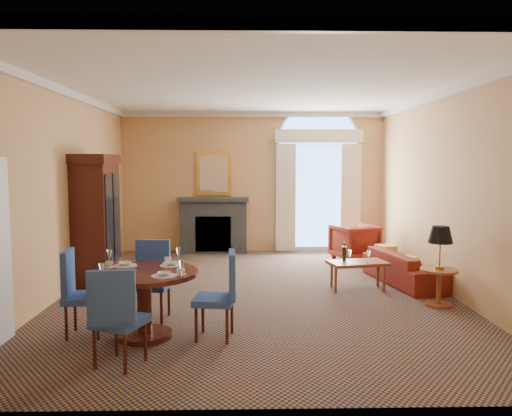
{
  "coord_description": "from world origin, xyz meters",
  "views": [
    {
      "loc": [
        -0.18,
        -7.74,
        2.06
      ],
      "look_at": [
        0.0,
        0.5,
        1.3
      ],
      "focal_mm": 35.0,
      "sensor_mm": 36.0,
      "label": 1
    }
  ],
  "objects_px": {
    "armoire": "(96,221)",
    "sofa": "(406,267)",
    "coffee_table": "(357,264)",
    "armchair": "(354,242)",
    "side_table": "(440,256)",
    "dining_table": "(144,288)"
  },
  "relations": [
    {
      "from": "armoire",
      "to": "sofa",
      "type": "distance_m",
      "value": 5.33
    },
    {
      "from": "coffee_table",
      "to": "armchair",
      "type": "bearing_deg",
      "value": 66.96
    },
    {
      "from": "armoire",
      "to": "armchair",
      "type": "bearing_deg",
      "value": 20.75
    },
    {
      "from": "armchair",
      "to": "coffee_table",
      "type": "height_order",
      "value": "coffee_table"
    },
    {
      "from": "sofa",
      "to": "coffee_table",
      "type": "distance_m",
      "value": 1.02
    },
    {
      "from": "sofa",
      "to": "side_table",
      "type": "xyz_separation_m",
      "value": [
        0.05,
        -1.33,
        0.46
      ]
    },
    {
      "from": "armoire",
      "to": "coffee_table",
      "type": "relative_size",
      "value": 2.2
    },
    {
      "from": "side_table",
      "to": "sofa",
      "type": "bearing_deg",
      "value": 92.16
    },
    {
      "from": "armchair",
      "to": "coffee_table",
      "type": "relative_size",
      "value": 0.84
    },
    {
      "from": "dining_table",
      "to": "coffee_table",
      "type": "xyz_separation_m",
      "value": [
        2.99,
        2.15,
        -0.16
      ]
    },
    {
      "from": "armoire",
      "to": "sofa",
      "type": "bearing_deg",
      "value": -2.15
    },
    {
      "from": "sofa",
      "to": "coffee_table",
      "type": "relative_size",
      "value": 1.88
    },
    {
      "from": "dining_table",
      "to": "side_table",
      "type": "xyz_separation_m",
      "value": [
        3.96,
        1.23,
        0.14
      ]
    },
    {
      "from": "armoire",
      "to": "armchair",
      "type": "distance_m",
      "value": 5.22
    },
    {
      "from": "dining_table",
      "to": "coffee_table",
      "type": "height_order",
      "value": "dining_table"
    },
    {
      "from": "dining_table",
      "to": "coffee_table",
      "type": "bearing_deg",
      "value": 35.74
    },
    {
      "from": "sofa",
      "to": "side_table",
      "type": "height_order",
      "value": "side_table"
    },
    {
      "from": "armoire",
      "to": "side_table",
      "type": "bearing_deg",
      "value": -15.98
    },
    {
      "from": "armoire",
      "to": "sofa",
      "type": "relative_size",
      "value": 1.17
    },
    {
      "from": "dining_table",
      "to": "coffee_table",
      "type": "relative_size",
      "value": 1.27
    },
    {
      "from": "coffee_table",
      "to": "armoire",
      "type": "bearing_deg",
      "value": 160.52
    },
    {
      "from": "armoire",
      "to": "sofa",
      "type": "xyz_separation_m",
      "value": [
        5.27,
        -0.2,
        -0.78
      ]
    }
  ]
}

